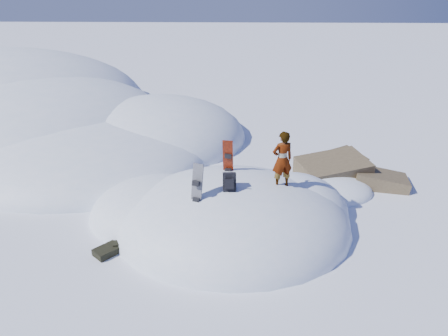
{
  "coord_description": "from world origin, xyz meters",
  "views": [
    {
      "loc": [
        0.1,
        -11.13,
        6.85
      ],
      "look_at": [
        -0.25,
        0.3,
        1.76
      ],
      "focal_mm": 35.0,
      "sensor_mm": 36.0,
      "label": 1
    }
  ],
  "objects_px": {
    "snowboard_red": "(228,165)",
    "person": "(282,160)",
    "snowboard_dark": "(197,193)",
    "backpack": "(229,182)"
  },
  "relations": [
    {
      "from": "snowboard_dark",
      "to": "backpack",
      "type": "bearing_deg",
      "value": 49.8
    },
    {
      "from": "snowboard_dark",
      "to": "person",
      "type": "xyz_separation_m",
      "value": [
        2.32,
        0.97,
        0.57
      ]
    },
    {
      "from": "snowboard_red",
      "to": "person",
      "type": "height_order",
      "value": "person"
    },
    {
      "from": "snowboard_dark",
      "to": "person",
      "type": "distance_m",
      "value": 2.58
    },
    {
      "from": "snowboard_red",
      "to": "backpack",
      "type": "relative_size",
      "value": 2.77
    },
    {
      "from": "backpack",
      "to": "person",
      "type": "height_order",
      "value": "person"
    },
    {
      "from": "backpack",
      "to": "snowboard_dark",
      "type": "bearing_deg",
      "value": -158.33
    },
    {
      "from": "snowboard_dark",
      "to": "person",
      "type": "relative_size",
      "value": 0.96
    },
    {
      "from": "snowboard_red",
      "to": "snowboard_dark",
      "type": "bearing_deg",
      "value": -104.34
    },
    {
      "from": "snowboard_red",
      "to": "person",
      "type": "distance_m",
      "value": 1.8
    }
  ]
}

